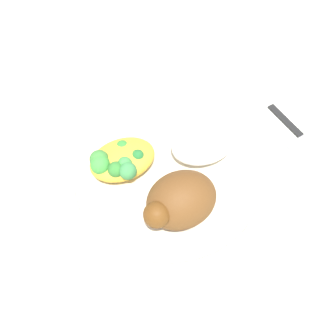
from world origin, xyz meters
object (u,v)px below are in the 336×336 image
object	(u,v)px
mac_cheese_with_broccoli	(120,160)
knife	(301,135)
plate	(168,174)
roasted_chicken	(180,201)
fork	(288,144)
napkin	(4,179)
rice_pile	(203,142)

from	to	relation	value
mac_cheese_with_broccoli	knife	bearing A→B (deg)	167.59
mac_cheese_with_broccoli	knife	world-z (taller)	mac_cheese_with_broccoli
plate	roasted_chicken	distance (m)	0.09
roasted_chicken	knife	distance (m)	0.26
knife	mac_cheese_with_broccoli	bearing A→B (deg)	-12.41
fork	plate	bearing A→B (deg)	-8.81
knife	napkin	distance (m)	0.49
plate	fork	xyz separation A→B (m)	(-0.21, 0.03, -0.01)
mac_cheese_with_broccoli	rice_pile	bearing A→B (deg)	169.40
mac_cheese_with_broccoli	fork	bearing A→B (deg)	165.03
knife	napkin	bearing A→B (deg)	-15.69
knife	napkin	world-z (taller)	knife
fork	napkin	world-z (taller)	fork
fork	knife	distance (m)	0.03
mac_cheese_with_broccoli	napkin	xyz separation A→B (m)	(0.17, -0.07, -0.03)
mac_cheese_with_broccoli	fork	size ratio (longest dim) A/B	0.72
mac_cheese_with_broccoli	knife	xyz separation A→B (m)	(-0.30, 0.07, -0.03)
napkin	rice_pile	bearing A→B (deg)	163.29
napkin	plate	bearing A→B (deg)	155.59
fork	roasted_chicken	bearing A→B (deg)	9.85
roasted_chicken	napkin	world-z (taller)	roasted_chicken
mac_cheese_with_broccoli	roasted_chicken	bearing A→B (deg)	112.54
napkin	roasted_chicken	bearing A→B (deg)	140.91
roasted_chicken	mac_cheese_with_broccoli	world-z (taller)	roasted_chicken
roasted_chicken	napkin	size ratio (longest dim) A/B	0.84
fork	knife	bearing A→B (deg)	-168.97
plate	mac_cheese_with_broccoli	world-z (taller)	mac_cheese_with_broccoli
rice_pile	fork	world-z (taller)	rice_pile
plate	rice_pile	world-z (taller)	rice_pile
mac_cheese_with_broccoli	plate	bearing A→B (deg)	147.45
roasted_chicken	mac_cheese_with_broccoli	distance (m)	0.12
plate	napkin	distance (m)	0.26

